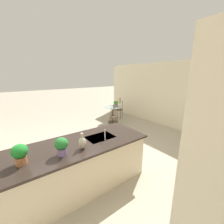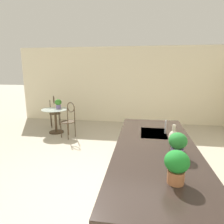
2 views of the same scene
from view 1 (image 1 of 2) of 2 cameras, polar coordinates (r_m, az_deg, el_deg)
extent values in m
plane|color=#B2A893|center=(4.01, -14.44, -18.49)|extent=(40.00, 40.00, 0.00)
cube|color=beige|center=(6.33, 23.20, 6.10)|extent=(0.12, 7.80, 2.70)
cube|color=beige|center=(3.02, -14.07, -20.66)|extent=(2.70, 0.96, 0.88)
cube|color=#2D231E|center=(2.78, -14.66, -12.87)|extent=(2.80, 1.06, 0.04)
cube|color=#B2B5BA|center=(2.99, -4.74, -10.23)|extent=(0.56, 0.40, 0.03)
cylinder|color=#3D2D1E|center=(6.73, 0.30, -3.95)|extent=(0.44, 0.44, 0.03)
cylinder|color=#3D2D1E|center=(6.63, 0.30, -0.98)|extent=(0.07, 0.07, 0.69)
cylinder|color=#B2C6C1|center=(6.54, 0.31, 2.02)|extent=(0.80, 0.80, 0.01)
cylinder|color=#3D2D1E|center=(7.08, 3.39, -1.26)|extent=(0.03, 0.03, 0.45)
cylinder|color=#3D2D1E|center=(7.17, 1.28, -1.03)|extent=(0.03, 0.03, 0.45)
cylinder|color=#3D2D1E|center=(7.33, 4.13, -0.71)|extent=(0.03, 0.03, 0.45)
cylinder|color=#3D2D1E|center=(7.43, 2.08, -0.49)|extent=(0.03, 0.03, 0.45)
cylinder|color=#3D2D1E|center=(7.19, 2.74, 0.94)|extent=(0.52, 0.52, 0.02)
cylinder|color=#3D2D1E|center=(7.24, 4.14, 2.75)|extent=(0.03, 0.03, 0.45)
cylinder|color=#3D2D1E|center=(7.33, 2.22, 2.92)|extent=(0.03, 0.03, 0.45)
torus|color=#3D2D1E|center=(7.24, 3.20, 4.58)|extent=(0.26, 0.17, 0.28)
cylinder|color=#3D2D1E|center=(6.17, -0.96, -3.66)|extent=(0.03, 0.03, 0.45)
cylinder|color=#3D2D1E|center=(6.22, 1.59, -3.52)|extent=(0.03, 0.03, 0.45)
cylinder|color=#3D2D1E|center=(5.91, -0.51, -4.50)|extent=(0.03, 0.03, 0.45)
cylinder|color=#3D2D1E|center=(5.96, 2.15, -4.34)|extent=(0.03, 0.03, 0.45)
cylinder|color=#3D2D1E|center=(5.99, 0.57, -1.87)|extent=(0.51, 0.51, 0.02)
cylinder|color=#3D2D1E|center=(5.77, -0.41, -0.30)|extent=(0.03, 0.03, 0.45)
cylinder|color=#3D2D1E|center=(5.82, 2.12, -0.18)|extent=(0.03, 0.03, 0.45)
torus|color=#3D2D1E|center=(5.74, 0.87, 1.93)|extent=(0.15, 0.27, 0.28)
cylinder|color=#B2B5BA|center=(2.80, -2.83, -9.19)|extent=(0.02, 0.02, 0.22)
cylinder|color=#7A669E|center=(6.56, 1.50, 2.61)|extent=(0.14, 0.14, 0.11)
ellipsoid|color=#357427|center=(6.53, 1.51, 3.80)|extent=(0.20, 0.20, 0.18)
cylinder|color=#9E603D|center=(2.50, -32.75, -16.08)|extent=(0.15, 0.15, 0.12)
ellipsoid|color=#1C7A29|center=(2.44, -33.24, -13.04)|extent=(0.22, 0.22, 0.20)
cylinder|color=#7A669E|center=(2.48, -19.45, -14.82)|extent=(0.14, 0.14, 0.11)
ellipsoid|color=#24752E|center=(2.41, -19.74, -11.87)|extent=(0.21, 0.21, 0.19)
ellipsoid|color=#BCB29E|center=(2.55, -11.84, -12.15)|extent=(0.13, 0.13, 0.21)
cylinder|color=#BCB29E|center=(2.49, -12.01, -9.19)|extent=(0.04, 0.04, 0.08)
camera|label=2|loc=(3.02, -68.59, 0.58)|focal=31.19mm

